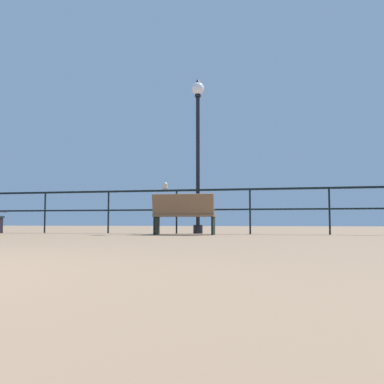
{
  "coord_description": "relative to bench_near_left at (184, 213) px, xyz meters",
  "views": [
    {
      "loc": [
        2.65,
        -1.39,
        0.29
      ],
      "look_at": [
        0.51,
        8.33,
        1.01
      ],
      "focal_mm": 39.24,
      "sensor_mm": 36.0,
      "label": 1
    }
  ],
  "objects": [
    {
      "name": "seagull_on_rail",
      "position": [
        -0.71,
        0.86,
        0.7
      ],
      "size": [
        0.23,
        0.37,
        0.18
      ],
      "color": "silver",
      "rests_on": "pier_railing"
    },
    {
      "name": "bench_near_left",
      "position": [
        0.0,
        0.0,
        0.0
      ],
      "size": [
        1.44,
        0.75,
        0.93
      ],
      "color": "brown",
      "rests_on": "ground_plane"
    },
    {
      "name": "pier_railing",
      "position": [
        -0.4,
        0.88,
        0.32
      ],
      "size": [
        18.44,
        0.05,
        1.11
      ],
      "color": "black",
      "rests_on": "ground_plane"
    },
    {
      "name": "lamppost_center",
      "position": [
        0.1,
        1.13,
        1.99
      ],
      "size": [
        0.33,
        0.33,
        4.03
      ],
      "color": "black",
      "rests_on": "ground_plane"
    }
  ]
}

